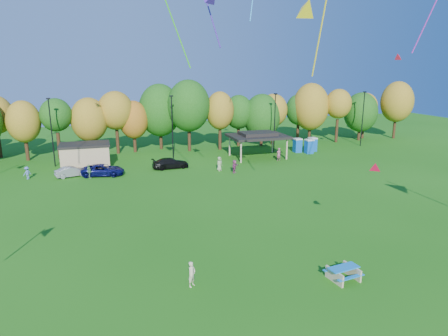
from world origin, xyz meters
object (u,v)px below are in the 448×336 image
object	(u,v)px
kite_flyer	(192,274)
car_d	(171,163)
porta_potties	(306,145)
picnic_table	(343,272)
car_b	(72,172)
car_c	(103,170)

from	to	relation	value
kite_flyer	car_d	xyz separation A→B (m)	(3.94, 29.36, -0.11)
porta_potties	picnic_table	bearing A→B (deg)	-115.48
picnic_table	car_b	bearing A→B (deg)	111.60
car_c	car_d	world-z (taller)	car_c
car_c	kite_flyer	bearing A→B (deg)	-159.19
porta_potties	car_c	distance (m)	31.00
car_b	car_d	distance (m)	12.20
picnic_table	car_b	size ratio (longest dim) A/B	0.57
porta_potties	car_d	world-z (taller)	porta_potties
picnic_table	car_c	bearing A→B (deg)	106.67
car_b	kite_flyer	bearing A→B (deg)	179.76
kite_flyer	car_d	size ratio (longest dim) A/B	0.34
porta_potties	car_b	size ratio (longest dim) A/B	0.98
car_b	car_c	world-z (taller)	car_c
porta_potties	car_c	bearing A→B (deg)	-170.83
porta_potties	car_b	bearing A→B (deg)	-172.83
kite_flyer	car_b	xyz separation A→B (m)	(-8.25, 28.86, -0.17)
picnic_table	car_d	size ratio (longest dim) A/B	0.45
porta_potties	kite_flyer	size ratio (longest dim) A/B	2.33
kite_flyer	car_b	size ratio (longest dim) A/B	0.42
porta_potties	picnic_table	size ratio (longest dim) A/B	1.74
picnic_table	car_c	xyz separation A→B (m)	(-13.80, 30.30, 0.21)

